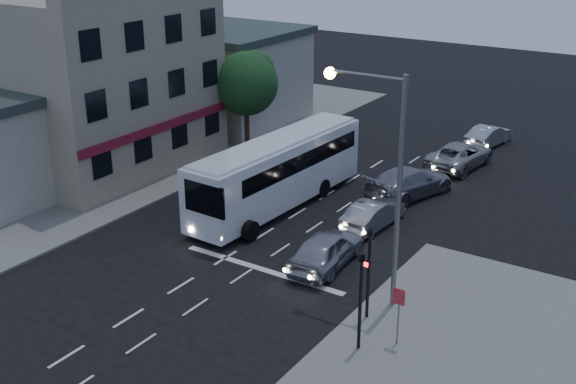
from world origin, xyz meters
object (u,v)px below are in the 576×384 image
Objects in this scene: tour_bus at (278,171)px; car_extra at (489,136)px; car_sedan_b at (409,182)px; traffic_signal_main at (369,262)px; regulatory_sign at (399,307)px; car_sedan_a at (373,214)px; street_tree at (246,81)px; streetlight at (384,164)px; car_sedan_c at (460,155)px; traffic_signal_side at (361,290)px; car_suv at (326,249)px.

tour_bus reaches higher than car_extra.
car_sedan_b is 11.08m from car_extra.
car_extra is (5.78, 16.10, -1.30)m from tour_bus.
regulatory_sign is (1.70, -1.01, -0.82)m from traffic_signal_main.
car_sedan_a is 15.76m from car_extra.
regulatory_sign is 0.35× the size of street_tree.
streetlight is at bearing -39.51° from street_tree.
traffic_signal_main is at bearing 107.48° from car_extra.
regulatory_sign reaches higher than car_sedan_c.
traffic_signal_side is (3.85, -25.51, 1.75)m from car_extra.
tour_bus is at bearing -42.91° from car_suv.
car_sedan_c is 2.40× the size of regulatory_sign.
car_suv is 0.88× the size of car_sedan_c.
street_tree reaches higher than car_sedan_c.
car_sedan_a is 10.33m from regulatory_sign.
tour_bus reaches higher than car_sedan_a.
regulatory_sign is (4.85, -24.54, 0.92)m from car_extra.
street_tree reaches higher than car_sedan_a.
tour_bus is 5.44× the size of regulatory_sign.
car_sedan_b is 2.52× the size of regulatory_sign.
tour_bus is 2.92× the size of traffic_signal_side.
car_extra is at bearing 97.62° from traffic_signal_main.
streetlight reaches higher than car_extra.
streetlight is (-0.26, 1.42, 3.31)m from traffic_signal_main.
car_sedan_c is at bearing -94.75° from car_suv.
car_sedan_c is at bearing -79.06° from car_sedan_b.
car_sedan_b is 1.35× the size of traffic_signal_side.
car_extra is 0.66× the size of street_tree.
car_suv is 6.73m from traffic_signal_side.
car_sedan_a is 1.00× the size of traffic_signal_side.
tour_bus is 13.48m from traffic_signal_side.
traffic_signal_side is (4.20, -5.00, 1.63)m from car_suv.
car_sedan_c is (0.24, 15.50, -0.06)m from car_suv.
tour_bus is 2.27× the size of car_sedan_c.
car_sedan_a is at bearing -92.08° from car_suv.
traffic_signal_side is at bearing 126.18° from car_suv.
streetlight is at bearing 128.75° from regulatory_sign.
regulatory_sign reaches higher than car_sedan_a.
car_extra is 16.16m from street_tree.
traffic_signal_main is (3.85, -12.48, 1.62)m from car_sedan_b.
traffic_signal_side reaches higher than car_sedan_b.
traffic_signal_side reaches higher than regulatory_sign.
street_tree reaches higher than traffic_signal_side.
car_suv is 0.84× the size of car_sedan_b.
traffic_signal_side is (9.63, -9.41, 0.45)m from tour_bus.
car_sedan_b is 13.16m from traffic_signal_main.
car_suv is at bearing 142.17° from regulatory_sign.
car_sedan_c is 1.29× the size of traffic_signal_main.
streetlight is at bearing 105.94° from car_sedan_c.
car_extra is (0.10, 5.01, -0.06)m from car_sedan_c.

